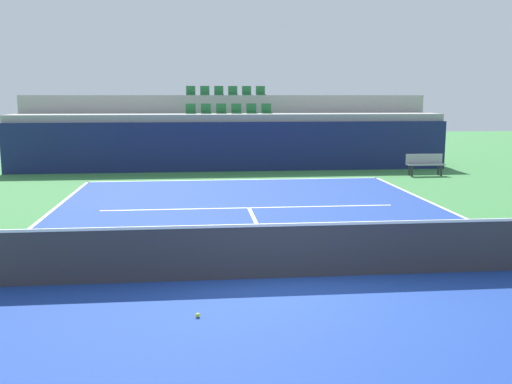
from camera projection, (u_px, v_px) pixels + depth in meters
The scene contains 13 objects.
ground_plane at pixel (282, 278), 10.11m from camera, with size 80.00×80.00×0.00m, color #387A3D.
court_surface at pixel (282, 278), 10.11m from camera, with size 11.00×24.00×0.01m, color navy.
baseline_far at pixel (236, 180), 21.83m from camera, with size 11.00×0.10×0.00m, color white.
service_line_far at pixel (249, 208), 16.39m from camera, with size 8.26×0.10×0.00m, color white.
centre_service_line at pixel (262, 234), 13.25m from camera, with size 0.10×6.40×0.00m, color white.
back_wall at pixel (231, 147), 24.31m from camera, with size 18.58×0.30×2.05m, color navy.
stands_tier_lower at pixel (229, 141), 25.61m from camera, with size 18.58×2.40×2.36m, color #9E9E99.
stands_tier_upper at pixel (226, 128), 27.90m from camera, with size 18.58×2.40×3.16m, color #9E9E99.
seating_row_lower at pixel (229, 111), 25.49m from camera, with size 3.78×0.44×0.44m.
seating_row_upper at pixel (226, 93), 27.71m from camera, with size 3.78×0.44×0.44m.
tennis_net at pixel (282, 250), 10.03m from camera, with size 11.08×0.08×1.07m.
player_bench at pixel (425, 163), 23.03m from camera, with size 1.50×0.40×0.85m.
tennis_ball_0 at pixel (198, 315), 8.30m from camera, with size 0.07×0.07×0.07m, color #CCE033.
Camera 1 is at (-1.45, -9.63, 3.15)m, focal length 40.71 mm.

